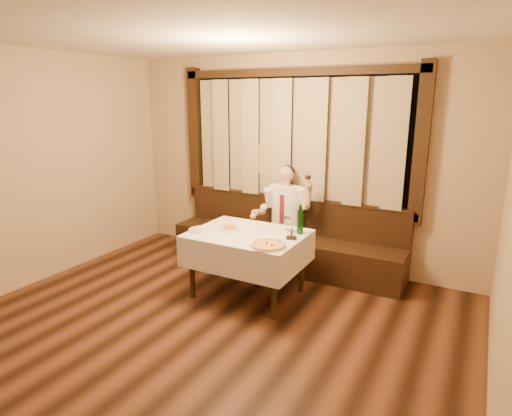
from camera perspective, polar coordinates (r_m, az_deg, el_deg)
The scene contains 10 objects.
room at distance 4.06m, azimuth -6.30°, elevation 3.93°, with size 5.01×6.01×2.81m.
banquette at distance 5.84m, azimuth 3.87°, elevation -4.77°, with size 3.20×0.61×0.94m.
dining_table at distance 4.87m, azimuth -1.13°, elevation -4.50°, with size 1.27×0.97×0.76m.
pizza at distance 4.39m, azimuth 1.69°, elevation -4.98°, with size 0.37×0.37×0.04m.
pasta_red at distance 4.96m, azimuth -3.51°, elevation -2.44°, with size 0.27×0.27×0.09m.
pasta_cream at distance 4.96m, azimuth -7.50°, elevation -2.56°, with size 0.26×0.26×0.09m.
green_bottle at distance 4.79m, azimuth 5.89°, elevation -1.75°, with size 0.07×0.07×0.34m.
table_wine_glass at distance 4.89m, azimuth 4.23°, elevation -1.44°, with size 0.07×0.07×0.19m.
cruet_caddy at distance 4.62m, azimuth 4.75°, elevation -3.71°, with size 0.12×0.08×0.12m.
seated_man at distance 5.61m, azimuth 3.75°, elevation -0.27°, with size 0.75×0.56×1.38m.
Camera 1 is at (2.28, -2.30, 2.24)m, focal length 30.00 mm.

